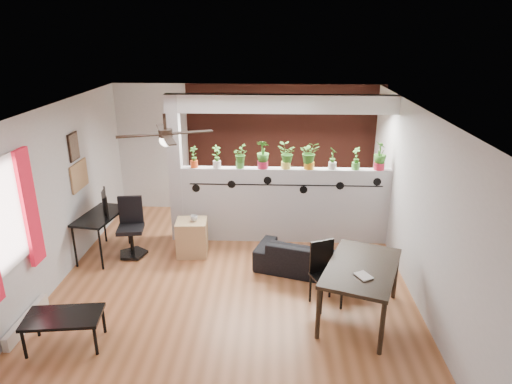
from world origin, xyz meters
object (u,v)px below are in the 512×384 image
potted_plant_2 (240,156)px  potted_plant_4 (286,155)px  potted_plant_1 (217,156)px  potted_plant_3 (263,154)px  potted_plant_7 (356,158)px  sofa (313,258)px  dining_table (362,272)px  cup (194,218)px  computer_desk (100,218)px  office_chair (131,231)px  ceiling_fan (166,136)px  potted_plant_5 (309,155)px  coffee_table (63,319)px  potted_plant_6 (333,157)px  folding_chair (324,268)px  potted_plant_8 (380,155)px  cube_shelf (192,238)px  potted_plant_0 (194,156)px

potted_plant_2 → potted_plant_4: bearing=0.0°
potted_plant_1 → potted_plant_3: (0.79, 0.00, 0.05)m
potted_plant_7 → sofa: size_ratio=0.23×
potted_plant_7 → dining_table: size_ratio=0.25×
sofa → cup: cup is taller
computer_desk → office_chair: bearing=4.5°
ceiling_fan → potted_plant_1: (0.42, 1.80, -0.75)m
potted_plant_1 → cup: (-0.33, -0.62, -0.90)m
potted_plant_5 → sofa: (0.03, -1.13, -1.35)m
potted_plant_7 → coffee_table: 5.05m
potted_plant_6 → folding_chair: bearing=-98.4°
computer_desk → potted_plant_2: bearing=17.2°
sofa → dining_table: bearing=130.8°
cup → dining_table: size_ratio=0.08×
sofa → potted_plant_7: bearing=-106.9°
potted_plant_2 → potted_plant_5: size_ratio=0.84×
sofa → coffee_table: bearing=48.2°
potted_plant_1 → cup: size_ratio=3.27×
potted_plant_1 → potted_plant_8: bearing=0.0°
ceiling_fan → potted_plant_2: ceiling_fan is taller
potted_plant_6 → potted_plant_8: size_ratio=0.80×
potted_plant_3 → cup: size_ratio=4.06×
ceiling_fan → potted_plant_2: 2.11m
cup → office_chair: bearing=-177.8°
potted_plant_2 → cube_shelf: 1.60m
sofa → ceiling_fan: bearing=35.1°
potted_plant_3 → potted_plant_7: 1.58m
coffee_table → office_chair: bearing=87.3°
potted_plant_5 → dining_table: (0.55, -2.29, -0.93)m
cup → coffee_table: cup is taller
potted_plant_0 → potted_plant_5: size_ratio=0.79×
computer_desk → potted_plant_3: bearing=14.8°
potted_plant_2 → sofa: bearing=-43.0°
potted_plant_5 → potted_plant_8: size_ratio=0.98×
potted_plant_5 → sofa: potted_plant_5 is taller
computer_desk → office_chair: size_ratio=1.11×
potted_plant_8 → potted_plant_1: bearing=180.0°
potted_plant_4 → office_chair: (-2.57, -0.66, -1.15)m
sofa → cube_shelf: cube_shelf is taller
potted_plant_3 → folding_chair: potted_plant_3 is taller
potted_plant_7 → cube_shelf: size_ratio=0.64×
office_chair → folding_chair: office_chair is taller
potted_plant_0 → office_chair: potted_plant_0 is taller
ceiling_fan → potted_plant_6: 3.09m
potted_plant_5 → computer_desk: 3.64m
potted_plant_2 → computer_desk: size_ratio=0.37×
potted_plant_5 → potted_plant_0: bearing=-180.0°
sofa → potted_plant_6: bearing=-90.8°
potted_plant_8 → dining_table: 2.55m
potted_plant_4 → office_chair: size_ratio=0.45×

